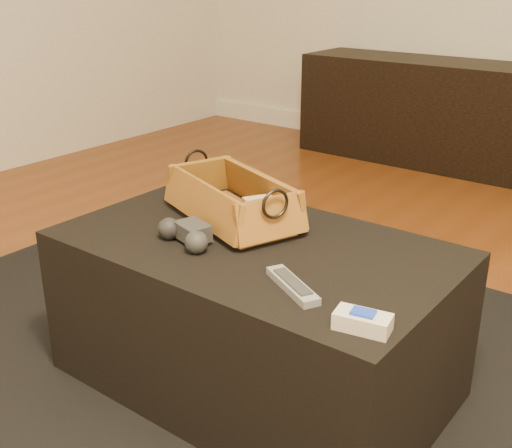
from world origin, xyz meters
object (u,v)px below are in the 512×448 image
Objects in this scene: ottoman at (255,314)px; wicker_basket at (232,202)px; cream_gadget at (363,321)px; game_controller at (186,234)px; silver_remote at (292,285)px; media_cabinet at (430,112)px; tv_remote at (223,209)px.

wicker_basket is at bearing 149.07° from ottoman.
ottoman is 0.53m from cream_gadget.
silver_remote is (0.35, -0.04, -0.02)m from game_controller.
game_controller reaches higher than silver_remote.
ottoman is 0.35m from silver_remote.
cream_gadget is (0.97, -2.59, 0.15)m from media_cabinet.
media_cabinet is 3.17× the size of wicker_basket.
media_cabinet is 2.44m from ottoman.
wicker_basket is (0.40, -2.29, 0.19)m from media_cabinet.
silver_remote is at bearing -34.81° from ottoman.
game_controller is 0.35m from silver_remote.
tv_remote is at bearing 149.23° from silver_remote.
cream_gadget is at bearing -27.55° from wicker_basket.
media_cabinet reaches higher than silver_remote.
tv_remote is at bearing 155.14° from ottoman.
wicker_basket is 4.06× the size of cream_gadget.
game_controller is (-0.13, -0.12, 0.24)m from ottoman.
ottoman is 0.31m from wicker_basket.
ottoman is 5.59× the size of silver_remote.
cream_gadget is at bearing -9.71° from game_controller.
ottoman is at bearing -30.93° from wicker_basket.
game_controller is at bearing 170.29° from cream_gadget.
media_cabinet is 2.65m from silver_remote.
ottoman is at bearing 153.63° from cream_gadget.
cream_gadget reaches higher than ottoman.
media_cabinet is at bearing 113.99° from tv_remote.
cream_gadget is at bearing -69.54° from media_cabinet.
game_controller is (0.02, -0.20, -0.02)m from wicker_basket.
wicker_basket reaches higher than game_controller.
tv_remote is 0.04m from wicker_basket.
ottoman is at bearing -10.08° from tv_remote.
media_cabinet is at bearing 99.47° from game_controller.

